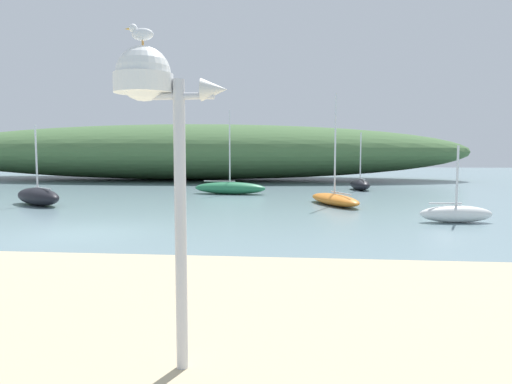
% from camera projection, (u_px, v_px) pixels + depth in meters
% --- Properties ---
extents(ground_plane, '(120.00, 120.00, 0.00)m').
position_uv_depth(ground_plane, '(83.00, 233.00, 14.08)').
color(ground_plane, gray).
extents(distant_hill, '(48.78, 13.27, 4.77)m').
position_uv_depth(distant_hill, '(181.00, 152.00, 41.28)').
color(distant_hill, '#476B3D').
rests_on(distant_hill, ground).
extents(mast_structure, '(1.14, 0.59, 3.29)m').
position_uv_depth(mast_structure, '(153.00, 100.00, 4.70)').
color(mast_structure, silver).
rests_on(mast_structure, beach_sand).
extents(seagull_on_radar, '(0.29, 0.11, 0.21)m').
position_uv_depth(seagull_on_radar, '(141.00, 33.00, 4.65)').
color(seagull_on_radar, orange).
rests_on(seagull_on_radar, mast_structure).
extents(sailboat_off_point, '(4.25, 1.64, 4.76)m').
position_uv_depth(sailboat_off_point, '(230.00, 188.00, 26.88)').
color(sailboat_off_point, '#287A4C').
rests_on(sailboat_off_point, ground).
extents(sailboat_mid_channel, '(2.53, 0.90, 2.65)m').
position_uv_depth(sailboat_mid_channel, '(456.00, 214.00, 16.17)').
color(sailboat_mid_channel, white).
rests_on(sailboat_mid_channel, ground).
extents(sailboat_centre_water, '(2.67, 4.14, 5.03)m').
position_uv_depth(sailboat_centre_water, '(334.00, 199.00, 21.40)').
color(sailboat_centre_water, orange).
rests_on(sailboat_centre_water, ground).
extents(sailboat_east_reach, '(3.47, 2.96, 3.64)m').
position_uv_depth(sailboat_east_reach, '(38.00, 196.00, 21.33)').
color(sailboat_east_reach, black).
rests_on(sailboat_east_reach, ground).
extents(sailboat_by_sandbar, '(1.42, 2.84, 3.63)m').
position_uv_depth(sailboat_by_sandbar, '(360.00, 184.00, 29.78)').
color(sailboat_by_sandbar, black).
rests_on(sailboat_by_sandbar, ground).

